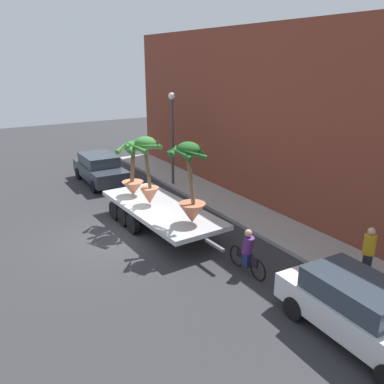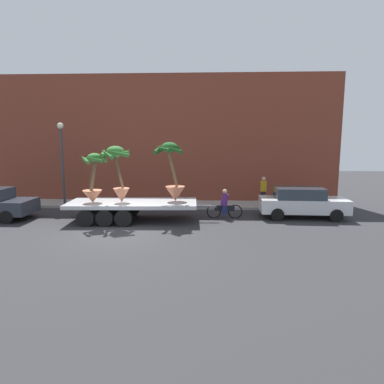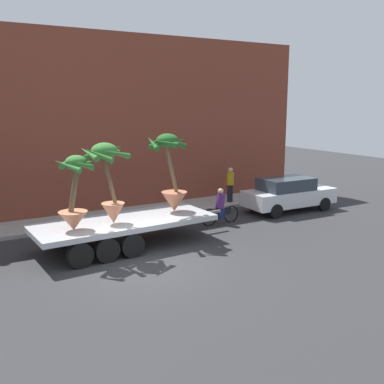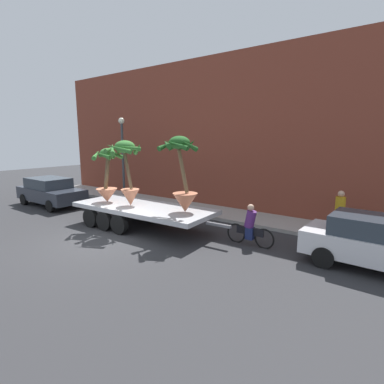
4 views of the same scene
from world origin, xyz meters
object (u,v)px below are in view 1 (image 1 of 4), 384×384
(parked_car, at_px, (360,310))
(street_lamp, at_px, (172,127))
(potted_palm_rear, at_px, (190,185))
(pedestrian_near_gate, at_px, (368,252))
(trailing_car, at_px, (100,168))
(flatbed_trailer, at_px, (158,209))
(potted_palm_middle, at_px, (147,165))
(cyclist, at_px, (247,254))
(potted_palm_front, at_px, (133,172))

(parked_car, relative_size, street_lamp, 0.92)
(potted_palm_rear, xyz_separation_m, pedestrian_near_gate, (5.02, 3.31, -1.33))
(trailing_car, height_order, street_lamp, street_lamp)
(flatbed_trailer, xyz_separation_m, parked_car, (8.83, 1.12, 0.05))
(potted_palm_middle, height_order, cyclist, potted_palm_middle)
(flatbed_trailer, height_order, cyclist, cyclist)
(potted_palm_middle, distance_m, pedestrian_near_gate, 8.64)
(trailing_car, relative_size, street_lamp, 0.93)
(flatbed_trailer, xyz_separation_m, cyclist, (4.83, 0.82, -0.11))
(flatbed_trailer, xyz_separation_m, trailing_car, (-7.21, 0.03, 0.05))
(trailing_car, xyz_separation_m, pedestrian_near_gate, (14.44, 3.51, 0.21))
(potted_palm_front, relative_size, cyclist, 1.31)
(flatbed_trailer, bearing_deg, potted_palm_middle, -147.75)
(trailing_car, bearing_deg, flatbed_trailer, -0.24)
(potted_palm_middle, bearing_deg, potted_palm_front, -173.83)
(flatbed_trailer, height_order, potted_palm_front, potted_palm_front)
(pedestrian_near_gate, bearing_deg, trailing_car, -166.33)
(flatbed_trailer, bearing_deg, pedestrian_near_gate, 26.11)
(potted_palm_front, xyz_separation_m, parked_car, (10.38, 1.48, -1.22))
(street_lamp, bearing_deg, cyclist, -14.15)
(potted_palm_middle, xyz_separation_m, trailing_car, (-6.83, 0.27, -1.75))
(cyclist, bearing_deg, street_lamp, 165.85)
(potted_palm_middle, bearing_deg, parked_car, 8.38)
(potted_palm_middle, bearing_deg, trailing_car, 177.73)
(flatbed_trailer, xyz_separation_m, pedestrian_near_gate, (7.23, 3.54, 0.27))
(potted_palm_rear, relative_size, potted_palm_middle, 1.06)
(flatbed_trailer, xyz_separation_m, potted_palm_middle, (-0.38, -0.24, 1.81))
(potted_palm_rear, bearing_deg, parked_car, 7.56)
(flatbed_trailer, distance_m, potted_palm_middle, 1.86)
(flatbed_trailer, distance_m, potted_palm_rear, 2.74)
(flatbed_trailer, distance_m, cyclist, 4.90)
(cyclist, relative_size, parked_car, 0.42)
(parked_car, bearing_deg, flatbed_trailer, -172.79)
(potted_palm_rear, relative_size, street_lamp, 0.60)
(street_lamp, bearing_deg, potted_palm_front, -49.62)
(potted_palm_middle, height_order, pedestrian_near_gate, potted_palm_middle)
(potted_palm_middle, distance_m, cyclist, 5.65)
(potted_palm_rear, distance_m, street_lamp, 7.46)
(flatbed_trailer, bearing_deg, cyclist, 9.64)
(potted_palm_rear, height_order, cyclist, potted_palm_rear)
(pedestrian_near_gate, bearing_deg, potted_palm_rear, -146.63)
(parked_car, distance_m, street_lamp, 13.78)
(parked_car, bearing_deg, trailing_car, -176.13)
(cyclist, distance_m, trailing_car, 12.07)
(potted_palm_middle, xyz_separation_m, street_lamp, (-4.21, 3.44, 0.65))
(potted_palm_middle, relative_size, potted_palm_front, 1.14)
(cyclist, xyz_separation_m, street_lamp, (-9.42, 2.37, 2.56))
(flatbed_trailer, xyz_separation_m, potted_palm_rear, (2.21, 0.24, 1.60))
(potted_palm_front, height_order, street_lamp, street_lamp)
(potted_palm_front, relative_size, street_lamp, 0.50)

